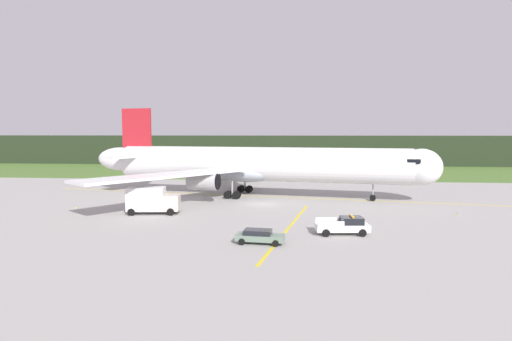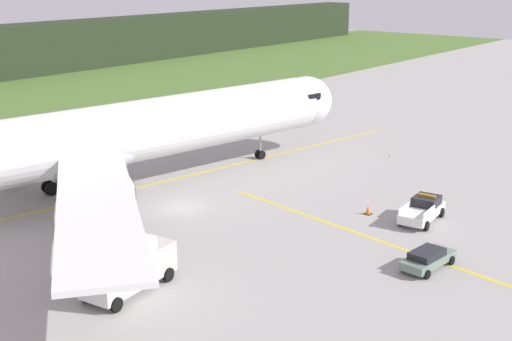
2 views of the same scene
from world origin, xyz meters
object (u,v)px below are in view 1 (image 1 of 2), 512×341
at_px(ops_pickup_truck, 344,225).
at_px(catering_truck, 152,200).
at_px(staff_car, 260,236).
at_px(apron_cone, 327,222).
at_px(airliner, 254,165).

relative_size(ops_pickup_truck, catering_truck, 0.82).
bearing_deg(staff_car, ops_pickup_truck, 27.69).
relative_size(catering_truck, apron_cone, 9.19).
bearing_deg(ops_pickup_truck, staff_car, -152.31).
relative_size(airliner, catering_truck, 8.44).
height_order(airliner, staff_car, airliner).
bearing_deg(ops_pickup_truck, airliner, 115.24).
xyz_separation_m(ops_pickup_truck, staff_car, (-8.25, -4.33, -0.20)).
relative_size(staff_car, apron_cone, 6.30).
distance_m(catering_truck, apron_cone, 22.18).
bearing_deg(airliner, apron_cone, -63.57).
xyz_separation_m(ops_pickup_truck, apron_cone, (-1.41, 4.09, -0.55)).
distance_m(airliner, apron_cone, 23.39).
xyz_separation_m(airliner, staff_car, (3.35, -28.93, -4.40)).
xyz_separation_m(catering_truck, apron_cone, (21.68, -4.47, -1.44)).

